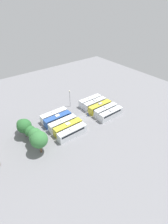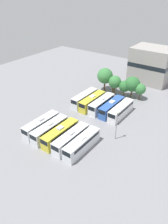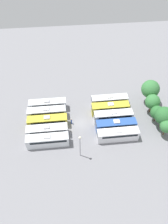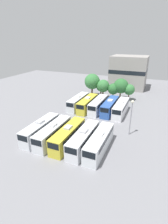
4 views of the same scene
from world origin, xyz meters
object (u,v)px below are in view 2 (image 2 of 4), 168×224
Objects in this scene: worker_person at (77,124)px; depot_building at (151,65)px; tree_2 at (115,82)px; tree_5 at (140,89)px; bus_2 at (60,134)px; bus_6 at (92,101)px; bus_8 at (112,107)px; bus_9 at (121,110)px; bus_5 at (85,98)px; tree_4 at (132,84)px; bus_1 at (50,129)px; bus_7 at (102,104)px; bus_4 at (82,143)px; bus_0 at (41,125)px; light_pole at (117,121)px; tree_1 at (113,82)px; tree_3 at (125,86)px; bus_3 at (71,139)px; tree_0 at (105,76)px.

worker_person is 0.13× the size of depot_building.
tree_2 is 1.18× the size of tree_5.
bus_2 is 1.00× the size of bus_6.
bus_9 is (3.01, -0.13, 0.00)m from bus_8.
bus_5 is 15.82m from tree_4.
worker_person is (3.08, 6.56, -0.93)m from bus_1.
bus_5 is 1.00× the size of bus_7.
bus_4 is at bearing -86.06° from depot_building.
tree_2 reaches higher than bus_4.
bus_0 is 1.00× the size of bus_7.
light_pole is at bearing -68.51° from bus_9.
tree_1 is 0.77× the size of tree_4.
bus_0 is 1.00× the size of bus_9.
bus_5 is 17.48m from tree_5.
tree_2 reaches higher than bus_5.
tree_3 reaches higher than bus_4.
tree_1 is 9.36m from tree_5.
depot_building is at bearing 73.15° from tree_2.
bus_0 is 1.00× the size of bus_4.
tree_2 reaches higher than bus_6.
tree_1 reaches higher than bus_9.
depot_building reaches higher than bus_0.
tree_4 reaches higher than bus_4.
bus_2 is 3.22m from bus_3.
tree_0 reaches higher than bus_1.
bus_4 is at bearing -80.37° from tree_3.
bus_0 is at bearing -112.40° from tree_5.
bus_1 is 1.00× the size of bus_4.
bus_3 is 1.54× the size of tree_4.
bus_3 is at bearing -95.66° from tree_5.
light_pole is 1.22× the size of tree_2.
tree_1 reaches higher than tree_3.
light_pole reaches higher than tree_2.
tree_2 is (-8.38, 29.07, 2.36)m from bus_4.
tree_5 reaches higher than bus_7.
bus_1 is 30.13m from tree_1.
bus_4 and bus_7 have the same top height.
bus_2 and bus_9 have the same top height.
tree_0 is at bearing 129.35° from bus_8.
bus_2 is 1.39× the size of light_pole.
bus_4 is (12.45, 0.10, 0.00)m from bus_0.
bus_7 is at bearing -105.75° from tree_4.
light_pole is (6.96, -10.17, 3.41)m from bus_8.
tree_2 is (4.07, 29.17, 2.36)m from bus_0.
bus_7 reaches higher than worker_person.
bus_8 and bus_9 have the same top height.
tree_2 is at bearing 88.05° from bus_1.
bus_8 is (3.25, 18.02, 0.00)m from bus_2.
tree_1 is 4.37m from tree_3.
tree_3 is at bearing 57.24° from bus_5.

